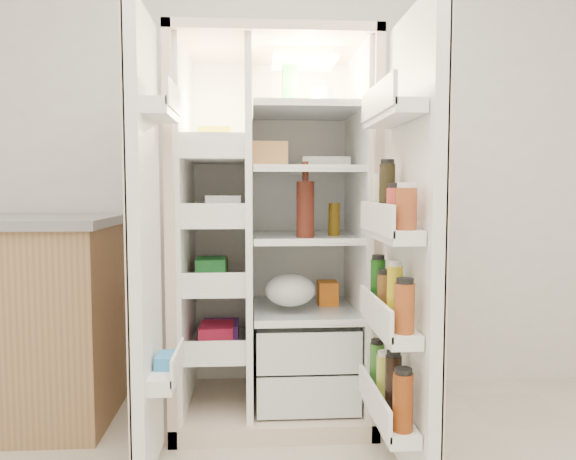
{
  "coord_description": "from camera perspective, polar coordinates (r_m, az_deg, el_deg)",
  "views": [
    {
      "loc": [
        -0.21,
        -1.02,
        1.11
      ],
      "look_at": [
        -0.06,
        1.25,
        0.94
      ],
      "focal_mm": 34.0,
      "sensor_mm": 36.0,
      "label": 1
    }
  ],
  "objects": [
    {
      "name": "wall_back",
      "position": [
        3.04,
        0.18,
        8.85
      ],
      "size": [
        4.0,
        0.02,
        2.7
      ],
      "primitive_type": "cube",
      "color": "white",
      "rests_on": "floor"
    },
    {
      "name": "refrigerator",
      "position": [
        2.7,
        -1.36,
        -3.51
      ],
      "size": [
        0.92,
        0.7,
        1.8
      ],
      "color": "beige",
      "rests_on": "floor"
    },
    {
      "name": "freezer_door",
      "position": [
        2.12,
        -14.68,
        -1.77
      ],
      "size": [
        0.15,
        0.4,
        1.72
      ],
      "color": "white",
      "rests_on": "floor"
    },
    {
      "name": "fridge_door",
      "position": [
        2.08,
        12.46,
        -2.58
      ],
      "size": [
        0.17,
        0.58,
        1.72
      ],
      "color": "white",
      "rests_on": "floor"
    }
  ]
}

